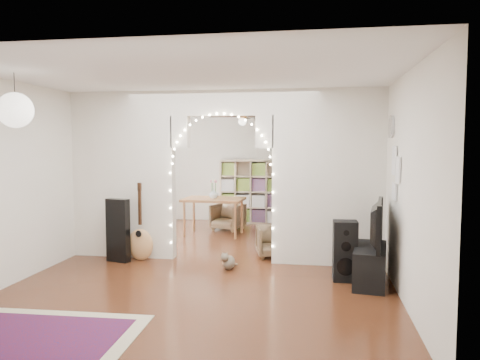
% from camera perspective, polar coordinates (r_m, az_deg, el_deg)
% --- Properties ---
extents(floor, '(7.50, 7.50, 0.00)m').
position_cam_1_polar(floor, '(7.64, -2.14, -9.69)').
color(floor, black).
rests_on(floor, ground).
extents(ceiling, '(5.00, 7.50, 0.02)m').
position_cam_1_polar(ceiling, '(7.45, -2.20, 10.88)').
color(ceiling, white).
rests_on(ceiling, wall_back).
extents(wall_back, '(5.00, 0.02, 2.70)m').
position_cam_1_polar(wall_back, '(11.11, 1.72, 1.84)').
color(wall_back, silver).
rests_on(wall_back, floor).
extents(wall_front, '(5.00, 0.02, 2.70)m').
position_cam_1_polar(wall_front, '(3.84, -13.50, -3.53)').
color(wall_front, silver).
rests_on(wall_front, floor).
extents(wall_left, '(0.02, 7.50, 2.70)m').
position_cam_1_polar(wall_left, '(8.29, -19.35, 0.64)').
color(wall_left, silver).
rests_on(wall_left, floor).
extents(wall_right, '(0.02, 7.50, 2.70)m').
position_cam_1_polar(wall_right, '(7.34, 17.32, 0.21)').
color(wall_right, silver).
rests_on(wall_right, floor).
extents(divider_wall, '(5.00, 0.20, 2.70)m').
position_cam_1_polar(divider_wall, '(7.42, -2.17, 1.04)').
color(divider_wall, silver).
rests_on(divider_wall, floor).
extents(fairy_lights, '(1.64, 0.04, 1.60)m').
position_cam_1_polar(fairy_lights, '(7.28, -2.38, 1.96)').
color(fairy_lights, '#FFEABF').
rests_on(fairy_lights, divider_wall).
extents(window, '(0.04, 1.20, 1.40)m').
position_cam_1_polar(window, '(9.89, -14.20, 2.23)').
color(window, white).
rests_on(window, wall_left).
extents(wall_clock, '(0.03, 0.31, 0.31)m').
position_cam_1_polar(wall_clock, '(6.73, 18.01, 6.21)').
color(wall_clock, white).
rests_on(wall_clock, wall_right).
extents(picture_frames, '(0.02, 0.50, 0.70)m').
position_cam_1_polar(picture_frames, '(6.34, 18.41, 0.89)').
color(picture_frames, white).
rests_on(picture_frames, wall_right).
extents(paper_lantern, '(0.40, 0.40, 0.40)m').
position_cam_1_polar(paper_lantern, '(5.93, -25.71, 7.68)').
color(paper_lantern, white).
rests_on(paper_lantern, ceiling).
extents(ceiling_fan, '(1.10, 1.10, 0.30)m').
position_cam_1_polar(ceiling_fan, '(9.38, 0.29, 7.75)').
color(ceiling_fan, '#BF813F').
rests_on(ceiling_fan, ceiling).
extents(area_rug, '(2.28, 1.75, 0.02)m').
position_cam_1_polar(area_rug, '(5.12, -25.95, -17.37)').
color(area_rug, maroon).
rests_on(area_rug, floor).
extents(guitar_case, '(0.40, 0.22, 1.00)m').
position_cam_1_polar(guitar_case, '(7.66, -14.65, -5.96)').
color(guitar_case, black).
rests_on(guitar_case, floor).
extents(acoustic_guitar, '(0.45, 0.29, 1.06)m').
position_cam_1_polar(acoustic_guitar, '(7.66, -12.07, -6.20)').
color(acoustic_guitar, tan).
rests_on(acoustic_guitar, floor).
extents(tabby_cat, '(0.27, 0.43, 0.29)m').
position_cam_1_polar(tabby_cat, '(7.05, -1.43, -9.93)').
color(tabby_cat, brown).
rests_on(tabby_cat, floor).
extents(floor_speaker, '(0.33, 0.30, 0.82)m').
position_cam_1_polar(floor_speaker, '(6.59, 12.68, -8.45)').
color(floor_speaker, black).
rests_on(floor_speaker, floor).
extents(media_console, '(0.54, 1.05, 0.50)m').
position_cam_1_polar(media_console, '(6.57, 15.58, -9.98)').
color(media_console, black).
rests_on(media_console, floor).
extents(tv, '(0.30, 1.08, 0.62)m').
position_cam_1_polar(tv, '(6.45, 15.68, -5.16)').
color(tv, black).
rests_on(tv, media_console).
extents(bookcase, '(1.49, 0.67, 1.49)m').
position_cam_1_polar(bookcase, '(10.92, 1.40, -1.40)').
color(bookcase, beige).
rests_on(bookcase, floor).
extents(dining_table, '(1.23, 0.85, 0.76)m').
position_cam_1_polar(dining_table, '(9.51, -3.24, -2.67)').
color(dining_table, brown).
rests_on(dining_table, floor).
extents(flower_vase, '(0.19, 0.19, 0.19)m').
position_cam_1_polar(flower_vase, '(9.49, -3.25, -1.66)').
color(flower_vase, white).
rests_on(flower_vase, dining_table).
extents(dining_chair_left, '(0.76, 0.77, 0.57)m').
position_cam_1_polar(dining_chair_left, '(10.11, -1.49, -4.51)').
color(dining_chair_left, brown).
rests_on(dining_chair_left, floor).
extents(dining_chair_right, '(0.66, 0.68, 0.51)m').
position_cam_1_polar(dining_chair_right, '(7.80, 4.14, -7.47)').
color(dining_chair_right, brown).
rests_on(dining_chair_right, floor).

